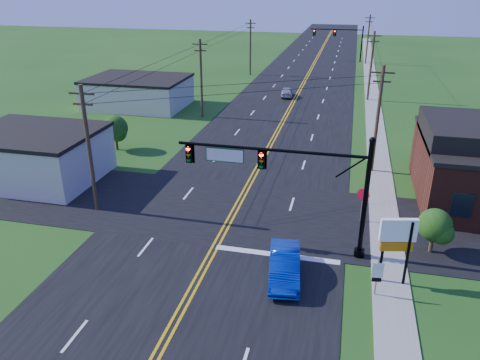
% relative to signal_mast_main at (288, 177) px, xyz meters
% --- Properties ---
extents(ground, '(260.00, 260.00, 0.00)m').
position_rel_signal_mast_main_xyz_m(ground, '(-4.34, -8.00, -4.75)').
color(ground, '#194714').
rests_on(ground, ground).
extents(road_main, '(16.00, 220.00, 0.04)m').
position_rel_signal_mast_main_xyz_m(road_main, '(-4.34, 42.00, -4.73)').
color(road_main, black).
rests_on(road_main, ground).
extents(road_cross, '(70.00, 10.00, 0.04)m').
position_rel_signal_mast_main_xyz_m(road_cross, '(-4.34, 4.00, -4.73)').
color(road_cross, black).
rests_on(road_cross, ground).
extents(sidewalk, '(2.00, 160.00, 0.08)m').
position_rel_signal_mast_main_xyz_m(sidewalk, '(6.16, 32.00, -4.71)').
color(sidewalk, gray).
rests_on(sidewalk, ground).
extents(signal_mast_main, '(11.30, 0.60, 7.48)m').
position_rel_signal_mast_main_xyz_m(signal_mast_main, '(0.00, 0.00, 0.00)').
color(signal_mast_main, black).
rests_on(signal_mast_main, ground).
extents(signal_mast_far, '(10.98, 0.60, 7.48)m').
position_rel_signal_mast_main_xyz_m(signal_mast_far, '(0.10, 72.00, -0.20)').
color(signal_mast_far, black).
rests_on(signal_mast_far, ground).
extents(cream_bldg_near, '(10.20, 8.20, 4.10)m').
position_rel_signal_mast_main_xyz_m(cream_bldg_near, '(-21.34, 6.00, -2.69)').
color(cream_bldg_near, beige).
rests_on(cream_bldg_near, ground).
extents(cream_bldg_far, '(12.20, 9.20, 3.70)m').
position_rel_signal_mast_main_xyz_m(cream_bldg_far, '(-23.34, 30.00, -2.89)').
color(cream_bldg_far, beige).
rests_on(cream_bldg_far, ground).
extents(utility_pole_left_a, '(1.80, 0.28, 9.00)m').
position_rel_signal_mast_main_xyz_m(utility_pole_left_a, '(-13.84, 2.00, -0.03)').
color(utility_pole_left_a, '#352518').
rests_on(utility_pole_left_a, ground).
extents(utility_pole_left_b, '(1.80, 0.28, 9.00)m').
position_rel_signal_mast_main_xyz_m(utility_pole_left_b, '(-13.84, 27.00, -0.03)').
color(utility_pole_left_b, '#352518').
rests_on(utility_pole_left_b, ground).
extents(utility_pole_left_c, '(1.80, 0.28, 9.00)m').
position_rel_signal_mast_main_xyz_m(utility_pole_left_c, '(-13.84, 54.00, -0.03)').
color(utility_pole_left_c, '#352518').
rests_on(utility_pole_left_c, ground).
extents(utility_pole_right_a, '(1.80, 0.28, 9.00)m').
position_rel_signal_mast_main_xyz_m(utility_pole_right_a, '(5.46, 14.00, -0.03)').
color(utility_pole_right_a, '#352518').
rests_on(utility_pole_right_a, ground).
extents(utility_pole_right_b, '(1.80, 0.28, 9.00)m').
position_rel_signal_mast_main_xyz_m(utility_pole_right_b, '(5.46, 40.00, -0.03)').
color(utility_pole_right_b, '#352518').
rests_on(utility_pole_right_b, ground).
extents(utility_pole_right_c, '(1.80, 0.28, 9.00)m').
position_rel_signal_mast_main_xyz_m(utility_pole_right_c, '(5.46, 70.00, -0.03)').
color(utility_pole_right_c, '#352518').
rests_on(utility_pole_right_c, ground).
extents(tree_right_back, '(3.00, 3.00, 4.10)m').
position_rel_signal_mast_main_xyz_m(tree_right_back, '(11.66, 18.00, -2.15)').
color(tree_right_back, '#352518').
rests_on(tree_right_back, ground).
extents(shrub_corner, '(2.00, 2.00, 2.86)m').
position_rel_signal_mast_main_xyz_m(shrub_corner, '(8.66, 1.50, -2.90)').
color(shrub_corner, '#352518').
rests_on(shrub_corner, ground).
extents(tree_left, '(2.40, 2.40, 3.37)m').
position_rel_signal_mast_main_xyz_m(tree_left, '(-18.34, 14.00, -2.59)').
color(tree_left, '#352518').
rests_on(tree_left, ground).
extents(blue_car, '(2.26, 4.87, 1.55)m').
position_rel_signal_mast_main_xyz_m(blue_car, '(0.43, -3.18, -3.98)').
color(blue_car, '#0728A1').
rests_on(blue_car, ground).
extents(distant_car, '(2.04, 4.08, 1.34)m').
position_rel_signal_mast_main_xyz_m(distant_car, '(-5.48, 39.38, -4.08)').
color(distant_car, '#B4B4B9').
rests_on(distant_car, ground).
extents(route_sign, '(0.58, 0.12, 2.34)m').
position_rel_signal_mast_main_xyz_m(route_sign, '(5.27, -3.66, -3.39)').
color(route_sign, slate).
rests_on(route_sign, ground).
extents(stop_sign, '(0.85, 0.37, 2.51)m').
position_rel_signal_mast_main_xyz_m(stop_sign, '(4.55, 4.45, -2.94)').
color(stop_sign, slate).
rests_on(stop_sign, ground).
extents(pylon_sign, '(1.92, 0.68, 3.93)m').
position_rel_signal_mast_main_xyz_m(pylon_sign, '(6.16, -2.29, -1.88)').
color(pylon_sign, black).
rests_on(pylon_sign, ground).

